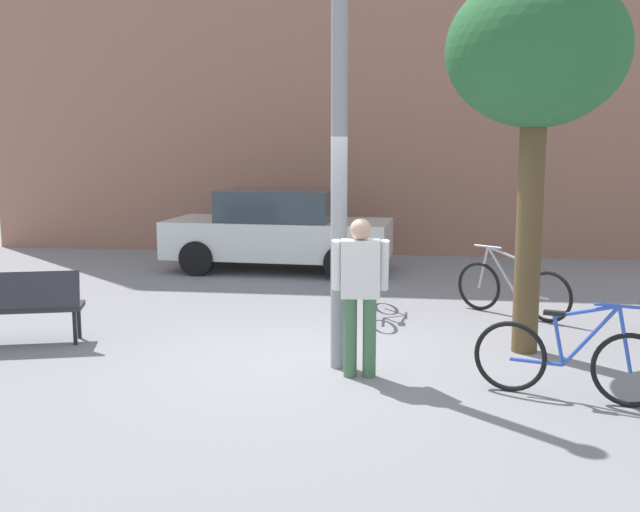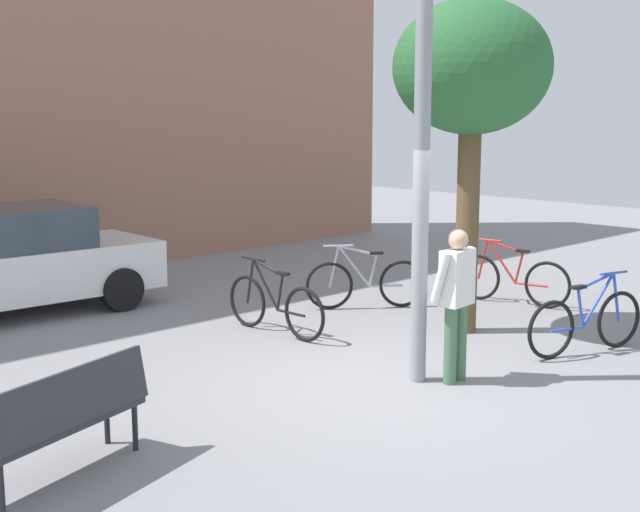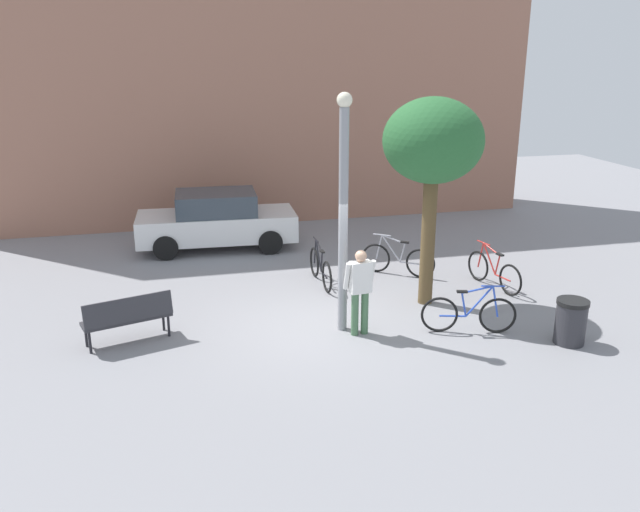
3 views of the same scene
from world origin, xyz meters
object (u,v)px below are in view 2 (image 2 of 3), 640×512
object	(u,v)px
person_by_lamppost	(456,294)
plaza_tree	(472,72)
bicycle_blue	(586,322)
bicycle_black	(275,305)
bicycle_silver	(366,283)
park_bench	(65,414)
bicycle_red	(512,279)
lamppost	(422,157)
parked_car_white	(7,262)

from	to	relation	value
person_by_lamppost	plaza_tree	xyz separation A→B (m)	(1.84, 1.22, 2.42)
person_by_lamppost	bicycle_blue	size ratio (longest dim) A/B	0.95
bicycle_black	bicycle_silver	bearing A→B (deg)	5.23
park_bench	bicycle_black	distance (m)	4.76
bicycle_black	bicycle_blue	bearing A→B (deg)	-57.59
park_bench	bicycle_red	xyz separation A→B (m)	(7.93, 1.10, -0.16)
bicycle_silver	bicycle_red	bearing A→B (deg)	-36.71
lamppost	person_by_lamppost	distance (m)	1.52
lamppost	plaza_tree	world-z (taller)	lamppost
bicycle_silver	bicycle_blue	distance (m)	3.49
person_by_lamppost	bicycle_blue	xyz separation A→B (m)	(2.04, -0.43, -0.58)
bicycle_silver	bicycle_red	size ratio (longest dim) A/B	0.83
plaza_tree	bicycle_blue	bearing A→B (deg)	-82.93
person_by_lamppost	bicycle_blue	bearing A→B (deg)	-11.78
lamppost	bicycle_blue	bearing A→B (deg)	-17.53
plaza_tree	bicycle_silver	bearing A→B (deg)	88.49
bicycle_silver	bicycle_black	size ratio (longest dim) A/B	0.82
bicycle_silver	bicycle_black	bearing A→B (deg)	-174.77
park_bench	plaza_tree	size ratio (longest dim) A/B	0.39
plaza_tree	bicycle_red	world-z (taller)	plaza_tree
bicycle_blue	parked_car_white	world-z (taller)	parked_car_white
parked_car_white	bicycle_red	bearing A→B (deg)	-38.52
person_by_lamppost	park_bench	distance (m)	4.30
person_by_lamppost	bicycle_red	bearing A→B (deg)	24.95
park_bench	parked_car_white	distance (m)	6.10
parked_car_white	person_by_lamppost	bearing A→B (deg)	-71.66
bicycle_silver	lamppost	bearing A→B (deg)	-127.84
bicycle_red	bicycle_black	distance (m)	3.93
park_bench	bicycle_blue	size ratio (longest dim) A/B	0.95
bicycle_silver	park_bench	bearing A→B (deg)	-158.24
person_by_lamppost	parked_car_white	size ratio (longest dim) A/B	0.39
lamppost	parked_car_white	size ratio (longest dim) A/B	1.05
bicycle_red	plaza_tree	bearing A→B (deg)	-164.94
park_bench	bicycle_red	bearing A→B (deg)	7.89
plaza_tree	bicycle_blue	size ratio (longest dim) A/B	2.46
lamppost	parked_car_white	bearing A→B (deg)	106.97
lamppost	person_by_lamppost	xyz separation A→B (m)	(0.26, -0.30, -1.46)
person_by_lamppost	bicycle_silver	size ratio (longest dim) A/B	1.13
bicycle_blue	person_by_lamppost	bearing A→B (deg)	168.22
bicycle_blue	park_bench	bearing A→B (deg)	170.56
lamppost	park_bench	world-z (taller)	lamppost
bicycle_black	parked_car_white	size ratio (longest dim) A/B	0.42
park_bench	parked_car_white	xyz separation A→B (m)	(2.14, 5.71, 0.23)
bicycle_red	bicycle_black	world-z (taller)	same
bicycle_blue	parked_car_white	xyz separation A→B (m)	(-4.14, 6.75, 0.39)
lamppost	bicycle_silver	bearing A→B (deg)	52.16
bicycle_black	lamppost	bearing A→B (deg)	-94.41
bicycle_blue	bicycle_black	world-z (taller)	same
lamppost	bicycle_blue	world-z (taller)	lamppost
bicycle_silver	bicycle_red	xyz separation A→B (m)	(1.81, -1.35, 0.00)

